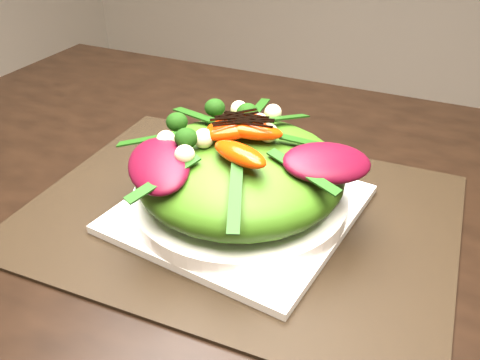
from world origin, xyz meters
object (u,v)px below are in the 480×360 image
at_px(placemat, 240,213).
at_px(salad_bowl, 240,198).
at_px(dining_table, 465,323).
at_px(plate_base, 240,208).
at_px(lettuce_mound, 240,172).
at_px(orange_segment, 235,122).

bearing_deg(placemat, salad_bowl, 0.00).
relative_size(dining_table, placemat, 3.56).
distance_m(plate_base, lettuce_mound, 0.05).
bearing_deg(orange_segment, plate_base, -54.41).
distance_m(lettuce_mound, orange_segment, 0.05).
height_order(plate_base, orange_segment, orange_segment).
height_order(placemat, plate_base, plate_base).
height_order(lettuce_mound, orange_segment, orange_segment).
bearing_deg(plate_base, placemat, 0.00).
relative_size(placemat, salad_bowl, 1.97).
height_order(plate_base, lettuce_mound, lettuce_mound).
xyz_separation_m(dining_table, salad_bowl, (-0.24, 0.04, 0.04)).
bearing_deg(placemat, orange_segment, 125.59).
bearing_deg(lettuce_mound, orange_segment, 125.59).
relative_size(placemat, orange_segment, 7.09).
distance_m(dining_table, placemat, 0.24).
relative_size(dining_table, plate_base, 7.03).
relative_size(plate_base, salad_bowl, 1.00).
distance_m(salad_bowl, lettuce_mound, 0.03).
bearing_deg(salad_bowl, orange_segment, 125.59).
bearing_deg(orange_segment, placemat, -54.41).
bearing_deg(salad_bowl, dining_table, -9.60).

